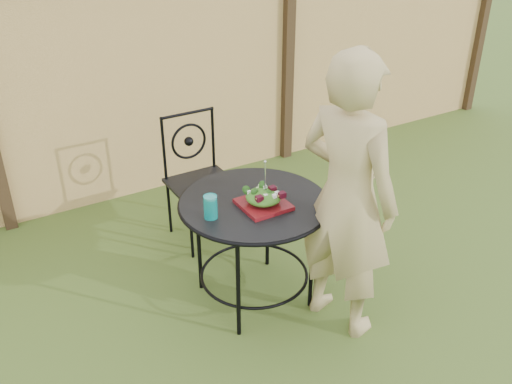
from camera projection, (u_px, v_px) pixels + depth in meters
ground at (300, 330)px, 3.49m from camera, size 60.00×60.00×0.00m
fence at (153, 83)px, 4.69m from camera, size 8.00×0.12×1.90m
patio_table at (254, 221)px, 3.49m from camera, size 0.92×0.92×0.72m
patio_chair at (199, 176)px, 4.20m from camera, size 0.46×0.46×0.95m
diner at (347, 198)px, 3.18m from camera, size 0.57×0.72×1.72m
salad_plate at (263, 204)px, 3.37m from camera, size 0.27×0.27×0.02m
salad at (263, 197)px, 3.34m from camera, size 0.21×0.21×0.08m
fork at (265, 177)px, 3.28m from camera, size 0.01×0.01×0.18m
drinking_glass at (211, 207)px, 3.23m from camera, size 0.08×0.08×0.14m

